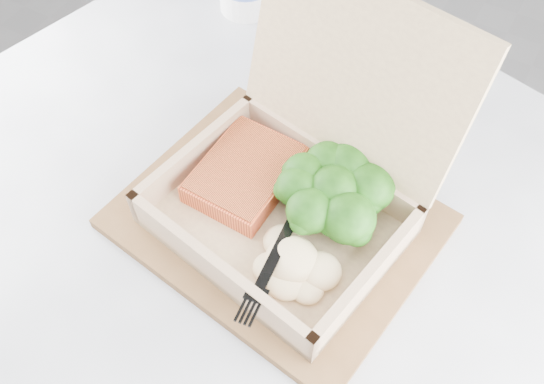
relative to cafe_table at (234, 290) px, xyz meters
The scene contains 8 objects.
cafe_table is the anchor object (origin of this frame).
serving_tray 0.21m from the cafe_table, 17.15° to the left, with size 0.32×0.25×0.01m, color brown.
takeout_container 0.27m from the cafe_table, 35.30° to the left, with size 0.28×0.28×0.22m.
salmon_fillet 0.23m from the cafe_table, 82.20° to the left, with size 0.09×0.12×0.03m, color orange.
broccoli_pile 0.26m from the cafe_table, 26.19° to the left, with size 0.13×0.13×0.05m, color #297319, non-canonical shape.
mashed_potatoes 0.25m from the cafe_table, 17.68° to the right, with size 0.09×0.08×0.03m, color beige.
plastic_fork 0.25m from the cafe_table, ahead, with size 0.04×0.15×0.02m.
receipt 0.29m from the cafe_table, 67.85° to the left, with size 0.07×0.13×0.00m, color white.
Camera 1 is at (0.77, -0.04, 1.30)m, focal length 40.00 mm.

